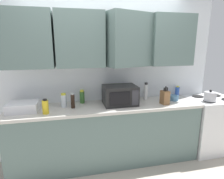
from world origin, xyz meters
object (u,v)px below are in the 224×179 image
at_px(bottle_white_jar, 146,91).
at_px(bowl_ceramic_small, 174,98).
at_px(knife_block, 165,97).
at_px(bottle_clear_tall, 64,100).
at_px(bottle_green_oil, 82,97).
at_px(microwave, 120,95).
at_px(dish_rack, 23,107).
at_px(stove_range, 209,124).
at_px(kettle, 210,96).
at_px(bottle_yellow_mustard, 45,107).
at_px(bottle_soy_dark, 73,101).
at_px(bottle_blue_cleaner, 177,91).

height_order(bottle_white_jar, bowl_ceramic_small, bottle_white_jar).
relative_size(knife_block, bowl_ceramic_small, 1.84).
xyz_separation_m(bottle_clear_tall, bottle_green_oil, (0.27, 0.13, 0.00)).
xyz_separation_m(microwave, knife_block, (0.65, -0.13, -0.04)).
xyz_separation_m(microwave, dish_rack, (-1.33, -0.01, -0.08)).
height_order(stove_range, kettle, kettle).
height_order(knife_block, bottle_green_oil, knife_block).
xyz_separation_m(bottle_yellow_mustard, bottle_clear_tall, (0.22, 0.23, 0.00)).
relative_size(stove_range, knife_block, 3.38).
bearing_deg(bowl_ceramic_small, dish_rack, -179.47).
xyz_separation_m(microwave, bottle_clear_tall, (-0.80, 0.06, -0.05)).
bearing_deg(bottle_clear_tall, bowl_ceramic_small, -1.51).
bearing_deg(dish_rack, bottle_white_jar, 5.59).
relative_size(stove_range, dish_rack, 2.40).
bearing_deg(bottle_green_oil, bowl_ceramic_small, -6.86).
bearing_deg(stove_range, bottle_clear_tall, 177.95).
height_order(microwave, bottle_yellow_mustard, microwave).
xyz_separation_m(stove_range, bottle_green_oil, (-2.11, 0.21, 0.55)).
bearing_deg(stove_range, bottle_soy_dark, 179.88).
relative_size(microwave, dish_rack, 1.26).
height_order(bottle_yellow_mustard, bowl_ceramic_small, bottle_yellow_mustard).
relative_size(stove_range, bottle_soy_dark, 4.38).
distance_m(stove_range, knife_block, 1.08).
relative_size(microwave, bottle_white_jar, 1.76).
xyz_separation_m(bottle_yellow_mustard, bottle_green_oil, (0.49, 0.36, 0.00)).
distance_m(kettle, microwave, 1.41).
height_order(bottle_green_oil, bowl_ceramic_small, bottle_green_oil).
xyz_separation_m(knife_block, bottle_green_oil, (-1.19, 0.32, -0.01)).
distance_m(knife_block, bottle_green_oil, 1.23).
bearing_deg(stove_range, knife_block, -173.40).
xyz_separation_m(stove_range, bottle_white_jar, (-1.09, 0.20, 0.58)).
relative_size(bottle_soy_dark, bowl_ceramic_small, 1.42).
bearing_deg(bottle_blue_cleaner, knife_block, -140.10).
xyz_separation_m(microwave, bottle_soy_dark, (-0.68, -0.02, -0.04)).
height_order(stove_range, bottle_blue_cleaner, bottle_blue_cleaner).
height_order(bottle_blue_cleaner, bowl_ceramic_small, bottle_blue_cleaner).
bearing_deg(bottle_clear_tall, bottle_white_jar, 4.98).
distance_m(bottle_soy_dark, bottle_green_oil, 0.25).
distance_m(kettle, knife_block, 0.75).
height_order(knife_block, bottle_white_jar, bottle_white_jar).
bearing_deg(bowl_ceramic_small, stove_range, -3.38).
relative_size(knife_block, bottle_green_oil, 1.33).
height_order(stove_range, bottle_soy_dark, bottle_soy_dark).
bearing_deg(bottle_yellow_mustard, kettle, 0.19).
bearing_deg(bowl_ceramic_small, bottle_blue_cleaner, 47.97).
xyz_separation_m(bottle_blue_cleaner, bottle_yellow_mustard, (-2.09, -0.39, 0.01)).
distance_m(kettle, bottle_white_jar, 0.98).
relative_size(microwave, bottle_clear_tall, 2.42).
bearing_deg(bottle_yellow_mustard, bowl_ceramic_small, 5.63).
distance_m(stove_range, bottle_soy_dark, 2.32).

